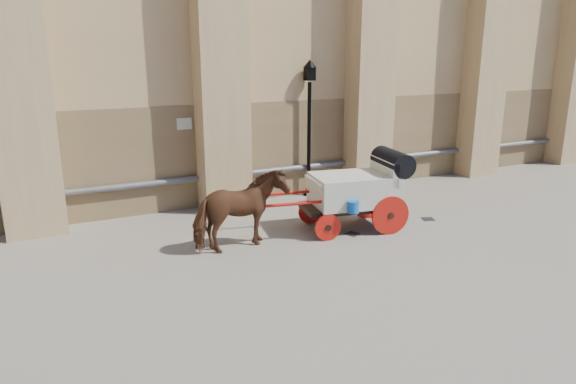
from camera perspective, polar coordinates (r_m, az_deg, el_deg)
ground at (r=12.54m, az=2.99°, el=-5.43°), size 90.00×90.00×0.00m
horse at (r=11.77m, az=-5.31°, el=-2.14°), size 2.29×1.27×1.84m
carriage at (r=13.25m, az=7.95°, el=0.51°), size 4.75×2.07×2.01m
street_lamp at (r=16.07m, az=2.36°, el=7.48°), size 0.40×0.40×4.23m
drain_grate_near at (r=13.06m, az=7.17°, el=-4.65°), size 0.42×0.42×0.01m
drain_grate_far at (r=14.62m, az=15.29°, el=-2.91°), size 0.42×0.42×0.01m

